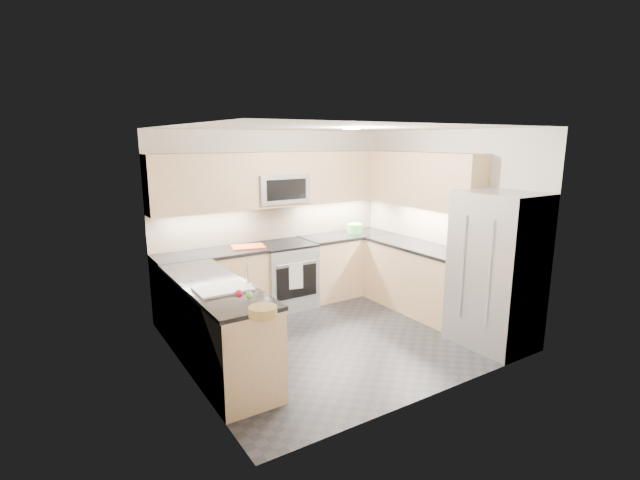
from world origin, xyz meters
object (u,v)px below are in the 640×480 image
at_px(utensil_bowl, 355,228).
at_px(cutting_board, 248,247).
at_px(gas_range, 286,276).
at_px(refrigerator, 496,270).
at_px(microwave, 280,188).
at_px(fruit_basket, 263,312).

bearing_deg(utensil_bowl, cutting_board, -179.34).
xyz_separation_m(gas_range, refrigerator, (1.45, -2.43, 0.45)).
height_order(microwave, fruit_basket, microwave).
distance_m(utensil_bowl, fruit_basket, 3.65).
bearing_deg(gas_range, utensil_bowl, 2.46).
relative_size(gas_range, cutting_board, 2.10).
relative_size(gas_range, utensil_bowl, 3.71).
height_order(microwave, refrigerator, microwave).
bearing_deg(utensil_bowl, microwave, 176.79).
distance_m(microwave, refrigerator, 3.04).
height_order(microwave, cutting_board, microwave).
height_order(cutting_board, fruit_basket, fruit_basket).
bearing_deg(fruit_basket, gas_range, 58.13).
xyz_separation_m(microwave, cutting_board, (-0.55, -0.09, -0.75)).
relative_size(refrigerator, fruit_basket, 7.62).
bearing_deg(fruit_basket, utensil_bowl, 41.54).
relative_size(microwave, fruit_basket, 3.22).
relative_size(refrigerator, cutting_board, 4.16).
distance_m(refrigerator, utensil_bowl, 2.49).
relative_size(cutting_board, fruit_basket, 1.83).
relative_size(utensil_bowl, fruit_basket, 1.04).
bearing_deg(refrigerator, microwave, 119.62).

